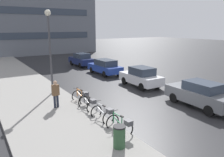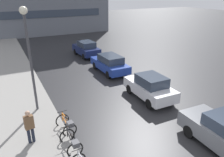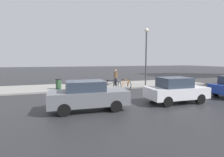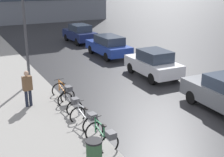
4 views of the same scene
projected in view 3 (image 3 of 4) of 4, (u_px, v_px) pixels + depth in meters
name	position (u px, v px, depth m)	size (l,w,h in m)	color
ground_plane	(94.00, 100.00, 12.03)	(140.00, 140.00, 0.00)	#28282B
sidewalk_kerb	(165.00, 83.00, 20.84)	(4.80, 60.00, 0.14)	gray
bicycle_nearest	(71.00, 86.00, 15.26)	(0.80, 1.42, 0.99)	black
bicycle_second	(89.00, 85.00, 15.74)	(0.83, 1.44, 1.01)	black
bicycle_third	(108.00, 84.00, 16.25)	(0.76, 1.42, 0.96)	black
bicycle_farthest	(123.00, 84.00, 16.51)	(0.82, 1.40, 0.96)	black
car_grey	(88.00, 95.00, 9.50)	(1.93, 4.31, 1.62)	slate
car_white	(176.00, 90.00, 11.22)	(1.88, 3.88, 1.63)	silver
pedestrian	(116.00, 77.00, 18.05)	(0.43, 0.30, 1.79)	#1E2333
streetlamp	(146.00, 48.00, 17.98)	(0.42, 0.42, 5.98)	#424247
trash_bin	(59.00, 85.00, 15.70)	(0.51, 0.51, 1.06)	#2D5133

